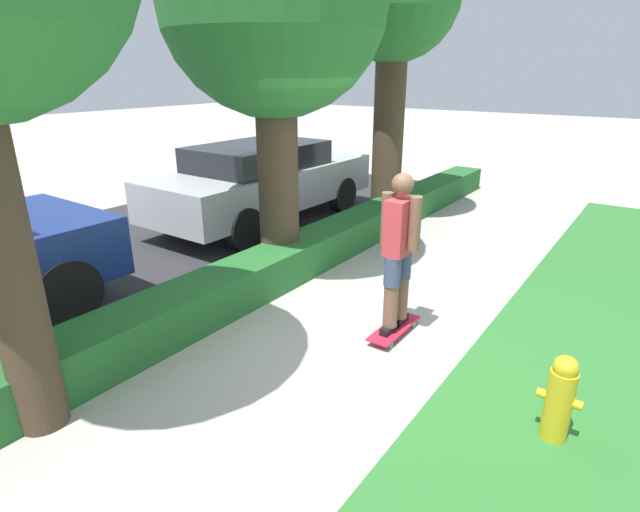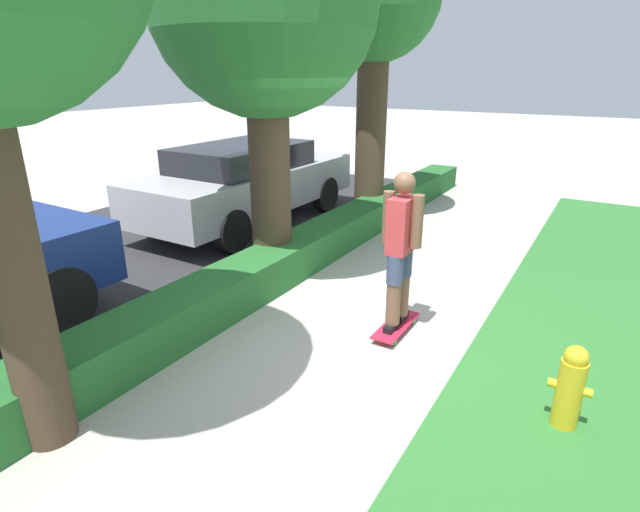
{
  "view_description": "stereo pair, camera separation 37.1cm",
  "coord_description": "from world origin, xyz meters",
  "px_view_note": "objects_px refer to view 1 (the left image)",
  "views": [
    {
      "loc": [
        -3.96,
        -2.27,
        2.58
      ],
      "look_at": [
        0.08,
        0.6,
        0.73
      ],
      "focal_mm": 28.0,
      "sensor_mm": 36.0,
      "label": 1
    },
    {
      "loc": [
        -4.16,
        -1.96,
        2.58
      ],
      "look_at": [
        0.08,
        0.6,
        0.73
      ],
      "focal_mm": 28.0,
      "sensor_mm": 36.0,
      "label": 2
    }
  ],
  "objects_px": {
    "skateboard": "(394,329)",
    "fire_hydrant": "(560,398)",
    "tree_mid": "(273,6)",
    "skater_person": "(399,249)",
    "parked_car_middle": "(263,180)",
    "tree_far": "(394,4)"
  },
  "relations": [
    {
      "from": "skateboard",
      "to": "fire_hydrant",
      "type": "xyz_separation_m",
      "value": [
        -0.7,
        -1.68,
        0.28
      ]
    },
    {
      "from": "tree_mid",
      "to": "fire_hydrant",
      "type": "bearing_deg",
      "value": -109.97
    },
    {
      "from": "skateboard",
      "to": "fire_hydrant",
      "type": "relative_size",
      "value": 1.1
    },
    {
      "from": "tree_mid",
      "to": "skater_person",
      "type": "bearing_deg",
      "value": -107.82
    },
    {
      "from": "skater_person",
      "to": "skateboard",
      "type": "bearing_deg",
      "value": -33.69
    },
    {
      "from": "skateboard",
      "to": "parked_car_middle",
      "type": "relative_size",
      "value": 0.17
    },
    {
      "from": "skateboard",
      "to": "parked_car_middle",
      "type": "height_order",
      "value": "parked_car_middle"
    },
    {
      "from": "tree_far",
      "to": "skateboard",
      "type": "bearing_deg",
      "value": -150.2
    },
    {
      "from": "parked_car_middle",
      "to": "skater_person",
      "type": "bearing_deg",
      "value": -121.23
    },
    {
      "from": "parked_car_middle",
      "to": "fire_hydrant",
      "type": "distance_m",
      "value": 6.34
    },
    {
      "from": "tree_mid",
      "to": "tree_far",
      "type": "relative_size",
      "value": 0.97
    },
    {
      "from": "tree_far",
      "to": "fire_hydrant",
      "type": "relative_size",
      "value": 6.92
    },
    {
      "from": "skater_person",
      "to": "tree_mid",
      "type": "relative_size",
      "value": 0.34
    },
    {
      "from": "skater_person",
      "to": "tree_far",
      "type": "bearing_deg",
      "value": 29.8
    },
    {
      "from": "tree_mid",
      "to": "tree_far",
      "type": "height_order",
      "value": "tree_far"
    },
    {
      "from": "skateboard",
      "to": "fire_hydrant",
      "type": "bearing_deg",
      "value": -112.54
    },
    {
      "from": "skateboard",
      "to": "skater_person",
      "type": "xyz_separation_m",
      "value": [
        -0.0,
        0.0,
        0.87
      ]
    },
    {
      "from": "skateboard",
      "to": "parked_car_middle",
      "type": "distance_m",
      "value": 4.58
    },
    {
      "from": "skater_person",
      "to": "parked_car_middle",
      "type": "distance_m",
      "value": 4.53
    },
    {
      "from": "skater_person",
      "to": "parked_car_middle",
      "type": "xyz_separation_m",
      "value": [
        2.37,
        3.86,
        -0.19
      ]
    },
    {
      "from": "skateboard",
      "to": "parked_car_middle",
      "type": "xyz_separation_m",
      "value": [
        2.37,
        3.86,
        0.68
      ]
    },
    {
      "from": "skateboard",
      "to": "parked_car_middle",
      "type": "bearing_deg",
      "value": 58.44
    }
  ]
}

